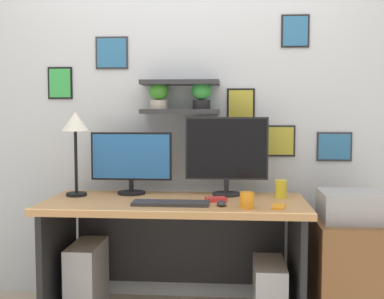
# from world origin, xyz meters

# --- Properties ---
(back_wall_assembly) EXTENTS (4.40, 0.24, 2.70)m
(back_wall_assembly) POSITION_xyz_m (0.00, 0.44, 1.35)
(back_wall_assembly) COLOR silver
(back_wall_assembly) RESTS_ON ground
(desk) EXTENTS (1.58, 0.68, 0.75)m
(desk) POSITION_xyz_m (0.00, 0.05, 0.54)
(desk) COLOR tan
(desk) RESTS_ON ground
(monitor_left) EXTENTS (0.53, 0.18, 0.40)m
(monitor_left) POSITION_xyz_m (-0.31, 0.22, 0.97)
(monitor_left) COLOR black
(monitor_left) RESTS_ON desk
(monitor_right) EXTENTS (0.53, 0.18, 0.50)m
(monitor_right) POSITION_xyz_m (0.31, 0.22, 1.02)
(monitor_right) COLOR black
(monitor_right) RESTS_ON desk
(keyboard) EXTENTS (0.44, 0.14, 0.02)m
(keyboard) POSITION_xyz_m (-0.01, -0.14, 0.76)
(keyboard) COLOR #2D2D33
(keyboard) RESTS_ON desk
(computer_mouse) EXTENTS (0.06, 0.09, 0.03)m
(computer_mouse) POSITION_xyz_m (0.28, -0.15, 0.77)
(computer_mouse) COLOR #2D2D33
(computer_mouse) RESTS_ON desk
(desk_lamp) EXTENTS (0.17, 0.17, 0.53)m
(desk_lamp) POSITION_xyz_m (-0.64, 0.11, 1.17)
(desk_lamp) COLOR black
(desk_lamp) RESTS_ON desk
(cell_phone) EXTENTS (0.09, 0.15, 0.01)m
(cell_phone) POSITION_xyz_m (0.60, -0.18, 0.76)
(cell_phone) COLOR orange
(cell_phone) RESTS_ON desk
(coffee_mug) EXTENTS (0.08, 0.08, 0.09)m
(coffee_mug) POSITION_xyz_m (0.43, -0.20, 0.80)
(coffee_mug) COLOR orange
(coffee_mug) RESTS_ON desk
(scissors_tray) EXTENTS (0.14, 0.11, 0.02)m
(scissors_tray) POSITION_xyz_m (0.25, -0.01, 0.76)
(scissors_tray) COLOR red
(scissors_tray) RESTS_ON desk
(water_cup) EXTENTS (0.07, 0.07, 0.11)m
(water_cup) POSITION_xyz_m (0.65, 0.14, 0.81)
(water_cup) COLOR yellow
(water_cup) RESTS_ON desk
(drawer_cabinet) EXTENTS (0.44, 0.50, 0.65)m
(drawer_cabinet) POSITION_xyz_m (1.05, -0.04, 0.33)
(drawer_cabinet) COLOR brown
(drawer_cabinet) RESTS_ON ground
(printer) EXTENTS (0.38, 0.34, 0.17)m
(printer) POSITION_xyz_m (1.05, -0.04, 0.74)
(printer) COLOR #9E9EA3
(printer) RESTS_ON drawer_cabinet
(computer_tower_left) EXTENTS (0.18, 0.40, 0.47)m
(computer_tower_left) POSITION_xyz_m (-0.55, 0.02, 0.23)
(computer_tower_left) COLOR #99999E
(computer_tower_left) RESTS_ON ground
(computer_tower_right) EXTENTS (0.18, 0.40, 0.40)m
(computer_tower_right) POSITION_xyz_m (0.57, -0.05, 0.20)
(computer_tower_right) COLOR #99999E
(computer_tower_right) RESTS_ON ground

